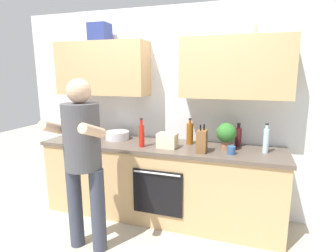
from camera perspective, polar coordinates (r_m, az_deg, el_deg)
The scene contains 17 objects.
ground_plane at distance 3.44m, azimuth -1.78°, elevation -18.64°, with size 12.00×12.00×0.00m, color #B2A893.
back_wall_unit at distance 3.25m, azimuth -0.35°, elevation 7.40°, with size 4.00×0.38×2.50m.
counter at distance 3.24m, azimuth -1.83°, elevation -11.72°, with size 2.84×0.67×0.90m.
person_standing at distance 2.61m, azimuth -17.92°, elevation -5.54°, with size 0.49×0.45×1.67m.
bottle_syrup at distance 3.11m, azimuth 4.73°, elevation -1.56°, with size 0.08×0.08×0.31m.
bottle_vinegar at distance 3.72m, azimuth -18.09°, elevation 0.25°, with size 0.06×0.06×0.32m.
bottle_hotsauce at distance 2.99m, azimuth -5.70°, elevation -1.97°, with size 0.06×0.06×0.33m.
bottle_juice at distance 3.43m, azimuth -18.55°, elevation -1.27°, with size 0.05×0.05×0.24m.
bottle_water at distance 2.93m, azimuth 20.34°, elevation -2.84°, with size 0.06×0.06×0.31m.
bottle_wine at distance 3.10m, azimuth 14.88°, elevation -2.23°, with size 0.07×0.07×0.27m.
cup_coffee at distance 3.58m, azimuth -20.99°, elevation -1.95°, with size 0.07×0.07×0.09m, color white.
cup_tea at distance 2.81m, azimuth 13.45°, elevation -5.10°, with size 0.09×0.09×0.08m, color #33598C.
cup_stoneware at distance 3.52m, azimuth -16.62°, elevation -1.86°, with size 0.07×0.07×0.09m, color slate.
mixing_bowl at distance 3.40m, azimuth -10.87°, elevation -1.98°, with size 0.30×0.30×0.10m, color silver.
knife_block at distance 2.80m, azimuth 7.32°, elevation -3.25°, with size 0.10×0.14×0.30m.
potted_herb at distance 2.93m, azimuth 12.45°, elevation -1.68°, with size 0.22×0.22×0.29m.
grocery_bag_rice at distance 2.96m, azimuth -0.16°, elevation -3.14°, with size 0.21×0.15×0.16m, color beige.
Camera 1 is at (1.00, -2.81, 1.72)m, focal length 28.31 mm.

